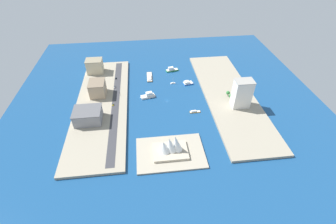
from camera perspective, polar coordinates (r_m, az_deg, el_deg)
name	(u,v)px	position (r m, az deg, el deg)	size (l,w,h in m)	color
ground_plane	(167,100)	(340.90, -0.31, 2.81)	(440.00, 440.00, 0.00)	navy
quay_west	(228,95)	(359.51, 14.30, 3.94)	(70.00, 240.00, 3.41)	#9E937F
quay_east	(102,104)	(344.07, -15.57, 1.88)	(70.00, 240.00, 3.41)	#9E937F
peninsula_point	(170,153)	(267.56, 0.59, -9.73)	(74.96, 50.87, 2.00)	#A89E89
road_strip	(116,102)	(340.12, -12.43, 2.38)	(9.76, 228.00, 0.15)	#38383D
sailboat_small_white	(173,83)	(377.13, 1.16, 6.96)	(8.72, 3.99, 11.66)	white
ferry_white_commuter	(148,95)	(347.05, -4.78, 3.97)	(23.01, 13.07, 7.98)	silver
ferry_green_doubledeck	(172,70)	(410.59, 0.89, 10.15)	(22.85, 11.17, 7.24)	#2D8C4C
barge_flat_brown	(150,77)	(392.93, -4.46, 8.35)	(8.91, 31.02, 3.35)	brown
water_taxi_orange	(195,112)	(321.17, 6.43, 0.09)	(14.91, 4.18, 2.88)	orange
catamaran_blue	(188,83)	(377.23, 4.73, 6.99)	(17.22, 12.35, 4.84)	blue
office_block_beige	(95,66)	(413.68, -17.16, 10.49)	(26.25, 20.52, 22.42)	#C6B793
apartment_midrise_tan	(98,88)	(355.42, -16.54, 5.44)	(22.16, 26.54, 21.04)	tan
hotel_broad_white	(242,94)	(328.90, 17.31, 4.24)	(23.92, 17.04, 39.67)	silver
warehouse_low_gray	(88,116)	(312.64, -18.65, -0.81)	(34.25, 28.01, 16.78)	gray
suv_black	(116,78)	(391.93, -12.40, 7.93)	(2.06, 4.33, 1.48)	black
taxi_yellow_cab	(113,104)	(334.73, -13.08, 1.77)	(2.01, 4.43, 1.65)	black
sedan_silver	(115,87)	(370.32, -12.66, 5.88)	(2.13, 4.88, 1.62)	black
traffic_light_waterfront	(120,93)	(349.00, -11.41, 4.47)	(0.36, 0.36, 6.50)	black
opera_landmark	(170,147)	(260.30, 0.52, -8.35)	(37.89, 27.47, 25.14)	#BCAD93
park_tree_cluster	(229,94)	(348.80, 14.53, 4.10)	(6.76, 13.79, 8.21)	brown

